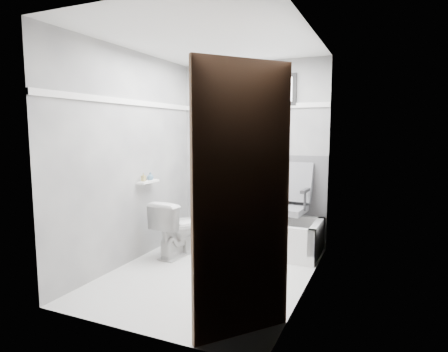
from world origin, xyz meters
The scene contains 19 objects.
floor centered at (0.00, 0.00, 0.00)m, with size 2.60×2.60×0.00m, color white.
ceiling centered at (0.00, 0.00, 2.40)m, with size 2.60×2.60×0.00m, color silver.
wall_back centered at (0.00, 1.30, 1.20)m, with size 2.00×0.02×2.40m, color slate.
wall_front centered at (0.00, -1.30, 1.20)m, with size 2.00×0.02×2.40m, color slate.
wall_left centered at (-1.00, 0.00, 1.20)m, with size 0.02×2.60×2.40m, color slate.
wall_right centered at (1.00, 0.00, 1.20)m, with size 0.02×2.60×2.40m, color slate.
bathtub centered at (0.23, 0.93, 0.21)m, with size 1.50×0.70×0.42m, color white, non-canonical shape.
office_chair centered at (0.54, 0.98, 0.62)m, with size 0.57×0.57×0.99m, color slate, non-canonical shape.
toilet centered at (-0.62, 0.36, 0.34)m, with size 0.38×0.68×0.67m, color silver.
door centered at (0.98, -1.28, 1.00)m, with size 0.78×0.78×2.00m, color brown, non-canonical shape.
window centered at (0.25, 1.29, 2.02)m, with size 0.66×0.04×0.40m, color black, non-canonical shape.
backerboard centered at (0.25, 1.29, 0.80)m, with size 1.50×0.02×0.78m, color #4C4C4F.
trim_back centered at (0.00, 1.29, 1.82)m, with size 2.00×0.02×0.06m, color white.
trim_left centered at (-0.99, 0.00, 1.82)m, with size 0.02×2.60×0.06m, color white.
pole centered at (0.05, 1.06, 1.05)m, with size 0.02×0.02×1.95m, color silver.
shelf centered at (-0.93, 0.22, 0.90)m, with size 0.10×0.32×0.03m, color white.
soap_bottle_a centered at (-0.94, 0.14, 0.97)m, with size 0.04×0.04×0.10m, color #9E8F4F.
soap_bottle_b centered at (-0.94, 0.28, 0.96)m, with size 0.08×0.08×0.10m, color slate.
faucet centered at (-0.20, 1.27, 0.55)m, with size 0.26×0.10×0.16m, color silver, non-canonical shape.
Camera 1 is at (1.67, -3.45, 1.51)m, focal length 30.00 mm.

